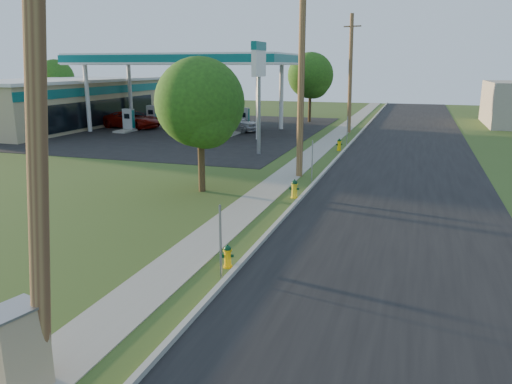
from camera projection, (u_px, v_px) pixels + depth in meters
ground_plane at (127, 362)px, 9.48m from camera, size 140.00×140.00×0.00m
road at (396, 227)px, 17.36m from camera, size 8.00×120.00×0.02m
curb at (285, 215)px, 18.53m from camera, size 0.15×120.00×0.15m
sidewalk at (241, 212)px, 19.07m from camera, size 1.50×120.00×0.03m
forecourt at (167, 129)px, 43.75m from camera, size 26.00×28.00×0.02m
utility_pole_near at (36, 111)px, 7.55m from camera, size 1.40×0.32×9.48m
utility_pole_mid at (301, 76)px, 24.11m from camera, size 1.40×0.32×9.80m
utility_pole_far at (350, 74)px, 40.75m from camera, size 1.40×0.32×9.50m
sign_post_near at (220, 242)px, 13.03m from camera, size 0.05×0.04×2.00m
sign_post_mid at (312, 161)px, 23.91m from camera, size 0.05×0.04×2.00m
sign_post_far at (347, 131)px, 35.16m from camera, size 0.05×0.04×2.00m
gas_canopy at (185, 60)px, 41.70m from camera, size 18.18×9.18×6.40m
fuel_pump_nw at (129, 123)px, 42.47m from camera, size 1.20×3.20×1.90m
fuel_pump_ne at (227, 127)px, 39.79m from camera, size 1.20×3.20×1.90m
fuel_pump_sw at (152, 118)px, 46.16m from camera, size 1.20×3.20×1.90m
fuel_pump_se at (244, 121)px, 43.48m from camera, size 1.20×3.20×1.90m
convenience_store at (60, 102)px, 46.50m from camera, size 10.40×22.40×4.25m
price_pylon at (259, 66)px, 30.23m from camera, size 0.34×2.04×6.85m
tree_verge at (201, 106)px, 21.32m from camera, size 3.87×3.87×5.86m
tree_lot at (311, 77)px, 48.57m from camera, size 4.45×4.45×6.75m
tree_back at (56, 80)px, 54.57m from camera, size 4.05×4.05×6.13m
hydrant_near at (228, 256)px, 13.83m from camera, size 0.35×0.32×0.68m
hydrant_mid at (294, 189)px, 21.09m from camera, size 0.42×0.37×0.82m
hydrant_far at (339, 145)px, 32.90m from camera, size 0.41×0.37×0.80m
utility_cabinet at (17, 350)px, 8.45m from camera, size 0.89×1.05×1.56m
car_red at (132, 120)px, 44.51m from camera, size 5.93×3.69×1.53m
car_silver at (233, 122)px, 42.39m from camera, size 4.92×2.97×1.57m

